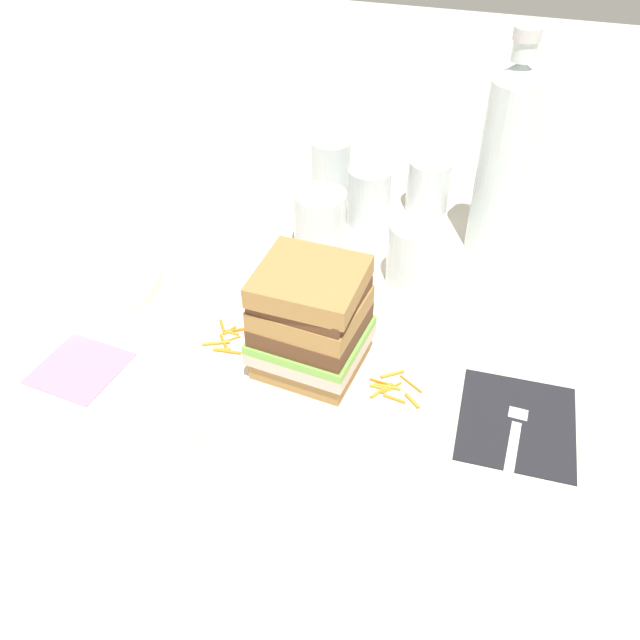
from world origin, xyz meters
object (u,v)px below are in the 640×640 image
(fork, at_px, (515,436))
(empty_tumbler_3, at_px, (428,186))
(empty_tumbler_0, at_px, (331,171))
(juice_glass, at_px, (416,258))
(napkin_dark, at_px, (517,422))
(knife, at_px, (165,341))
(empty_tumbler_1, at_px, (369,197))
(sandwich, at_px, (311,321))
(napkin_pink, at_px, (80,368))
(water_bottle, at_px, (503,159))
(side_plate, at_px, (89,281))
(empty_tumbler_2, at_px, (320,221))
(main_plate, at_px, (312,369))

(fork, bearing_deg, empty_tumbler_3, 112.03)
(empty_tumbler_0, bearing_deg, juice_glass, -45.80)
(juice_glass, distance_m, empty_tumbler_0, 0.24)
(napkin_dark, xyz_separation_m, knife, (-0.42, 0.00, 0.00))
(knife, distance_m, empty_tumbler_1, 0.38)
(sandwich, height_order, napkin_pink, sandwich)
(water_bottle, height_order, side_plate, water_bottle)
(napkin_dark, distance_m, side_plate, 0.57)
(empty_tumbler_0, relative_size, napkin_pink, 1.07)
(empty_tumbler_2, xyz_separation_m, napkin_pink, (-0.19, -0.32, -0.04))
(water_bottle, relative_size, empty_tumbler_1, 3.38)
(empty_tumbler_0, bearing_deg, knife, -103.21)
(knife, bearing_deg, water_bottle, 43.42)
(empty_tumbler_0, bearing_deg, sandwich, -76.25)
(sandwich, distance_m, empty_tumbler_2, 0.26)
(empty_tumbler_1, bearing_deg, napkin_pink, -120.47)
(knife, height_order, side_plate, side_plate)
(empty_tumbler_3, bearing_deg, empty_tumbler_2, -129.92)
(sandwich, bearing_deg, side_plate, 168.21)
(water_bottle, height_order, empty_tumbler_2, water_bottle)
(knife, relative_size, water_bottle, 0.66)
(main_plate, height_order, empty_tumbler_3, empty_tumbler_3)
(empty_tumbler_0, xyz_separation_m, empty_tumbler_1, (0.07, -0.05, -0.00))
(main_plate, relative_size, empty_tumbler_1, 3.35)
(main_plate, distance_m, fork, 0.23)
(napkin_dark, bearing_deg, sandwich, 179.05)
(main_plate, bearing_deg, side_plate, 168.28)
(juice_glass, distance_m, empty_tumbler_1, 0.15)
(main_plate, bearing_deg, napkin_dark, -1.02)
(main_plate, distance_m, juice_glass, 0.23)
(napkin_dark, height_order, water_bottle, water_bottle)
(water_bottle, bearing_deg, napkin_pink, -136.40)
(empty_tumbler_1, bearing_deg, empty_tumbler_2, -120.92)
(empty_tumbler_3, distance_m, napkin_pink, 0.57)
(empty_tumbler_1, xyz_separation_m, empty_tumbler_2, (-0.05, -0.08, -0.00))
(empty_tumbler_2, height_order, empty_tumbler_3, empty_tumbler_2)
(sandwich, xyz_separation_m, water_bottle, (0.16, 0.33, 0.06))
(juice_glass, height_order, empty_tumbler_1, empty_tumbler_1)
(water_bottle, bearing_deg, sandwich, -116.09)
(side_plate, distance_m, napkin_pink, 0.16)
(knife, bearing_deg, empty_tumbler_2, 65.15)
(water_bottle, distance_m, side_plate, 0.57)
(sandwich, bearing_deg, empty_tumbler_0, 103.75)
(sandwich, distance_m, empty_tumbler_0, 0.40)
(empty_tumbler_0, relative_size, empty_tumbler_2, 1.14)
(fork, bearing_deg, empty_tumbler_0, 128.10)
(water_bottle, xyz_separation_m, napkin_pink, (-0.42, -0.40, -0.14))
(empty_tumbler_2, bearing_deg, empty_tumbler_3, 50.08)
(side_plate, bearing_deg, empty_tumbler_3, 40.38)
(napkin_dark, height_order, napkin_pink, same)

